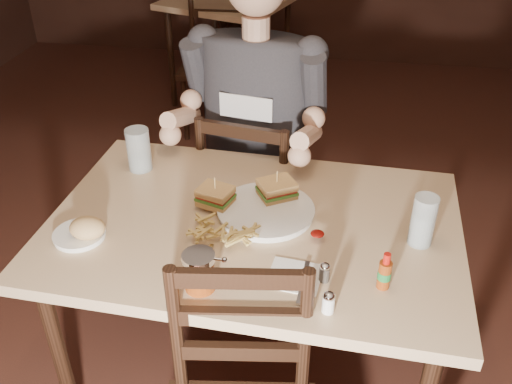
% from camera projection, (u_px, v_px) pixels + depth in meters
% --- Properties ---
extents(room_shell, '(7.00, 7.00, 7.00)m').
position_uv_depth(room_shell, '(342.00, 11.00, 1.54)').
color(room_shell, '#321813').
rests_on(room_shell, ground).
extents(main_table, '(1.32, 0.91, 0.77)m').
position_uv_depth(main_table, '(253.00, 240.00, 1.84)').
color(main_table, tan).
rests_on(main_table, ground).
extents(bg_table, '(1.00, 1.00, 0.77)m').
position_uv_depth(bg_table, '(229.00, 10.00, 4.11)').
color(bg_table, tan).
rests_on(bg_table, ground).
extents(chair_far, '(0.48, 0.51, 0.90)m').
position_uv_depth(chair_far, '(257.00, 199.00, 2.48)').
color(chair_far, black).
rests_on(chair_far, ground).
extents(bg_chair_far, '(0.50, 0.53, 0.83)m').
position_uv_depth(bg_chair_far, '(244.00, 24.00, 4.71)').
color(bg_chair_far, black).
rests_on(bg_chair_far, ground).
extents(bg_chair_near, '(0.45, 0.48, 0.92)m').
position_uv_depth(bg_chair_near, '(214.00, 67.00, 3.78)').
color(bg_chair_near, black).
rests_on(bg_chair_near, ground).
extents(diner, '(0.64, 0.54, 1.00)m').
position_uv_depth(diner, '(253.00, 94.00, 2.16)').
color(diner, '#2F2E33').
rests_on(diner, chair_far).
extents(dinner_plate, '(0.32, 0.32, 0.02)m').
position_uv_depth(dinner_plate, '(266.00, 212.00, 1.83)').
color(dinner_plate, white).
rests_on(dinner_plate, main_table).
extents(sandwich_left, '(0.13, 0.11, 0.09)m').
position_uv_depth(sandwich_left, '(215.00, 192.00, 1.82)').
color(sandwich_left, '#DEAD64').
rests_on(sandwich_left, dinner_plate).
extents(sandwich_right, '(0.15, 0.14, 0.10)m').
position_uv_depth(sandwich_right, '(277.00, 185.00, 1.86)').
color(sandwich_right, '#DEAD64').
rests_on(sandwich_right, dinner_plate).
extents(fries_pile, '(0.25, 0.18, 0.04)m').
position_uv_depth(fries_pile, '(226.00, 231.00, 1.70)').
color(fries_pile, '#D3B562').
rests_on(fries_pile, dinner_plate).
extents(ketchup_dollop, '(0.04, 0.04, 0.01)m').
position_uv_depth(ketchup_dollop, '(317.00, 234.00, 1.71)').
color(ketchup_dollop, maroon).
rests_on(ketchup_dollop, dinner_plate).
extents(glass_left, '(0.09, 0.09, 0.16)m').
position_uv_depth(glass_left, '(139.00, 150.00, 2.03)').
color(glass_left, silver).
rests_on(glass_left, main_table).
extents(glass_right, '(0.07, 0.07, 0.16)m').
position_uv_depth(glass_right, '(423.00, 221.00, 1.66)').
color(glass_right, silver).
rests_on(glass_right, main_table).
extents(hot_sauce, '(0.04, 0.04, 0.11)m').
position_uv_depth(hot_sauce, '(385.00, 271.00, 1.52)').
color(hot_sauce, maroon).
rests_on(hot_sauce, main_table).
extents(salt_shaker, '(0.03, 0.03, 0.06)m').
position_uv_depth(salt_shaker, '(328.00, 303.00, 1.45)').
color(salt_shaker, white).
rests_on(salt_shaker, main_table).
extents(pepper_shaker, '(0.03, 0.03, 0.05)m').
position_uv_depth(pepper_shaker, '(324.00, 273.00, 1.55)').
color(pepper_shaker, '#38332D').
rests_on(pepper_shaker, main_table).
extents(syrup_dispenser, '(0.09, 0.09, 0.11)m').
position_uv_depth(syrup_dispenser, '(199.00, 271.00, 1.51)').
color(syrup_dispenser, maroon).
rests_on(syrup_dispenser, main_table).
extents(napkin, '(0.16, 0.15, 0.00)m').
position_uv_depth(napkin, '(295.00, 276.00, 1.58)').
color(napkin, white).
rests_on(napkin, main_table).
extents(knife, '(0.02, 0.20, 0.00)m').
position_uv_depth(knife, '(202.00, 267.00, 1.61)').
color(knife, silver).
rests_on(knife, napkin).
extents(fork, '(0.02, 0.18, 0.01)m').
position_uv_depth(fork, '(303.00, 282.00, 1.55)').
color(fork, silver).
rests_on(fork, napkin).
extents(side_plate, '(0.16, 0.16, 0.01)m').
position_uv_depth(side_plate, '(80.00, 236.00, 1.73)').
color(side_plate, white).
rests_on(side_plate, main_table).
extents(bread_roll, '(0.11, 0.09, 0.06)m').
position_uv_depth(bread_roll, '(87.00, 228.00, 1.70)').
color(bread_roll, tan).
rests_on(bread_roll, side_plate).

